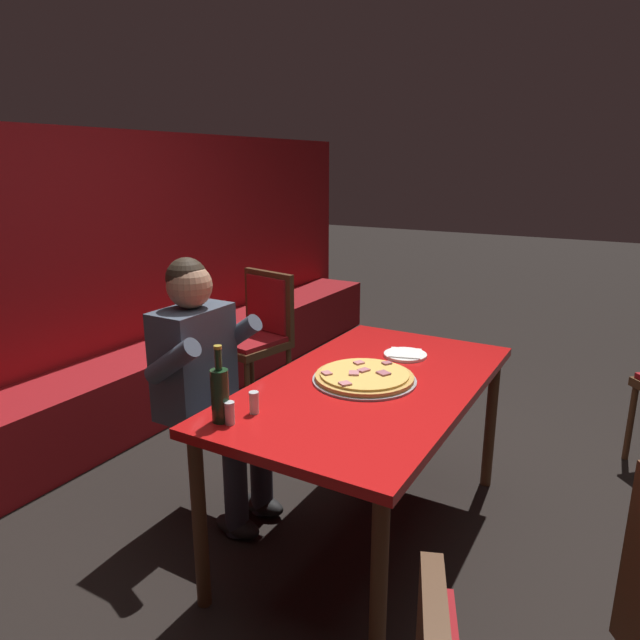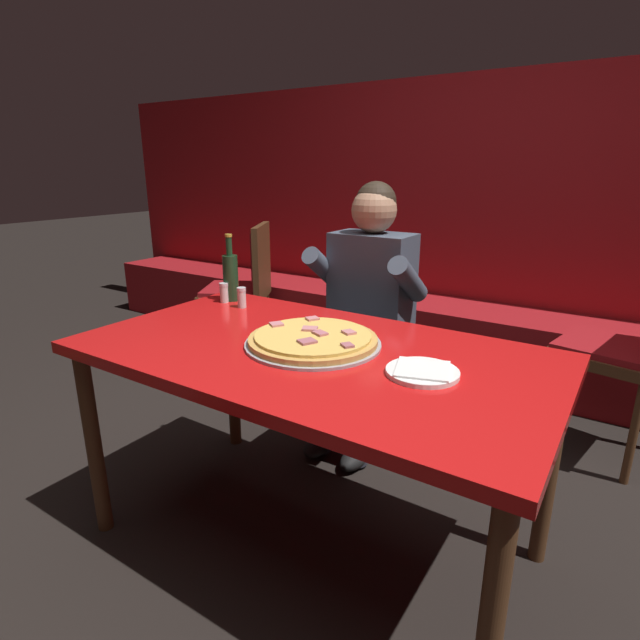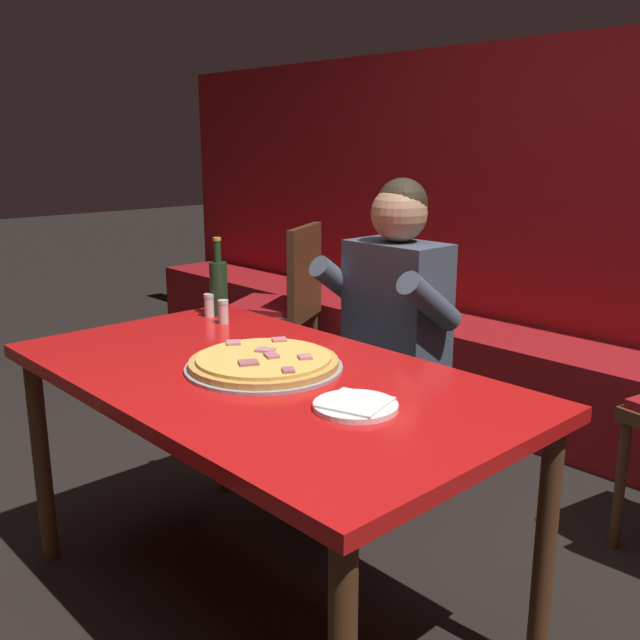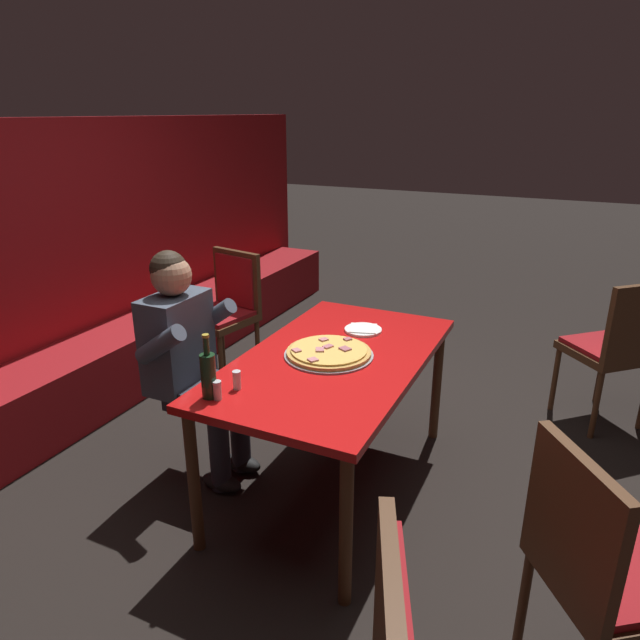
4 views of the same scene
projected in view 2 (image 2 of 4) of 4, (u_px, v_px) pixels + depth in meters
name	position (u px, v px, depth m)	size (l,w,h in m)	color
ground_plane	(312.00, 541.00, 1.86)	(24.00, 24.00, 0.00)	black
booth_wall_panel	(494.00, 227.00, 3.32)	(6.80, 0.16, 1.90)	maroon
booth_bench	(469.00, 342.00, 3.28)	(6.46, 0.48, 0.46)	maroon
main_dining_table	(311.00, 369.00, 1.66)	(1.55, 0.86, 0.77)	#4C2D19
pizza	(313.00, 340.00, 1.65)	(0.45, 0.45, 0.05)	#9E9EA3
plate_white_paper	(422.00, 372.00, 1.42)	(0.21, 0.21, 0.02)	white
beer_bottle	(231.00, 276.00, 2.18)	(0.07, 0.07, 0.29)	#19381E
shaker_black_pepper	(224.00, 294.00, 2.17)	(0.04, 0.04, 0.09)	silver
shaker_oregano	(242.00, 298.00, 2.09)	(0.04, 0.04, 0.09)	silver
diner_seated_blue_shirt	(363.00, 306.00, 2.35)	(0.53, 0.53, 1.27)	black
dining_chair_by_booth	(245.00, 282.00, 3.48)	(0.60, 0.60, 0.96)	#4C2D19
dining_chair_far_left	(630.00, 341.00, 2.24)	(0.52, 0.52, 0.98)	#4C2D19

